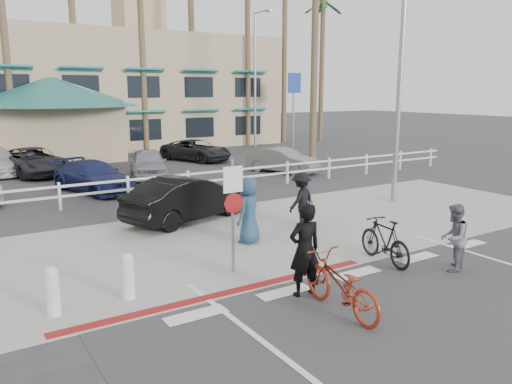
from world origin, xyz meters
TOP-DOWN VIEW (x-y plane):
  - ground at (0.00, 0.00)m, footprint 140.00×140.00m
  - bike_path at (0.00, -2.00)m, footprint 12.00×16.00m
  - sidewalk_plaza at (0.00, 4.50)m, footprint 22.00×7.00m
  - cross_street at (0.00, 8.50)m, footprint 40.00×5.00m
  - parking_lot at (0.00, 18.00)m, footprint 50.00×16.00m
  - curb_red at (-3.00, 1.20)m, footprint 7.00×0.25m
  - rail_fence at (0.50, 10.50)m, footprint 29.40×0.16m
  - building at (2.00, 31.00)m, footprint 28.00×16.00m
  - sign_post at (-2.30, 2.20)m, footprint 0.50×0.10m
  - bollard_0 at (-4.80, 2.00)m, footprint 0.26×0.26m
  - bollard_1 at (-6.20, 2.00)m, footprint 0.26×0.26m
  - streetlight_0 at (6.50, 5.50)m, footprint 0.60×2.00m
  - streetlight_1 at (12.00, 24.00)m, footprint 0.60×2.00m
  - info_sign at (14.00, 22.00)m, footprint 1.20×0.16m
  - palm_3 at (-4.00, 25.00)m, footprint 4.00×4.00m
  - palm_4 at (0.00, 26.00)m, footprint 4.00×4.00m
  - palm_5 at (4.00, 25.00)m, footprint 4.00×4.00m
  - palm_6 at (8.00, 26.00)m, footprint 4.00×4.00m
  - palm_7 at (12.00, 25.00)m, footprint 4.00×4.00m
  - palm_8 at (16.00, 26.00)m, footprint 4.00×4.00m
  - palm_9 at (19.00, 25.00)m, footprint 4.00×4.00m
  - palm_11 at (11.00, 16.00)m, footprint 4.00×4.00m
  - bike_red at (-1.68, -0.72)m, footprint 0.83×2.12m
  - rider_red at (-1.74, 0.29)m, footprint 0.75×0.53m
  - bike_black at (1.08, 0.81)m, footprint 0.78×1.88m
  - rider_black at (2.00, -0.39)m, footprint 0.94×0.86m
  - pedestrian_a at (1.38, 4.50)m, footprint 1.23×0.96m
  - pedestrian_child at (1.68, 4.67)m, footprint 0.74×0.45m
  - pedestrian_b at (-0.82, 3.92)m, footprint 1.05×0.95m
  - car_white_sedan at (-1.19, 7.01)m, footprint 4.57×2.73m
  - lot_car_1 at (-2.53, 13.29)m, footprint 2.90×4.62m
  - lot_car_2 at (0.53, 15.26)m, footprint 2.65×4.29m
  - lot_car_3 at (6.81, 13.13)m, footprint 2.69×3.96m
  - lot_car_5 at (5.02, 19.42)m, footprint 3.56×4.87m
  - lot_car_6 at (-3.92, 19.00)m, footprint 3.10×5.14m

SIDE VIEW (x-z plane):
  - ground at x=0.00m, z-range 0.00..0.00m
  - parking_lot at x=0.00m, z-range 0.00..0.01m
  - bike_path at x=0.00m, z-range 0.00..0.01m
  - cross_street at x=0.00m, z-range 0.00..0.01m
  - sidewalk_plaza at x=0.00m, z-range 0.00..0.01m
  - curb_red at x=-3.00m, z-range 0.00..0.02m
  - bollard_0 at x=-4.80m, z-range 0.00..0.95m
  - bollard_1 at x=-6.20m, z-range 0.00..0.95m
  - rail_fence at x=0.50m, z-range 0.00..1.00m
  - bike_red at x=-1.68m, z-range 0.00..1.10m
  - bike_black at x=1.08m, z-range 0.00..1.10m
  - pedestrian_child at x=1.68m, z-range 0.00..1.18m
  - lot_car_5 at x=5.02m, z-range 0.00..1.23m
  - lot_car_3 at x=6.81m, z-range 0.00..1.23m
  - lot_car_1 at x=-2.53m, z-range 0.00..1.25m
  - lot_car_6 at x=-3.92m, z-range 0.00..1.34m
  - lot_car_2 at x=0.53m, z-range 0.00..1.36m
  - car_white_sedan at x=-1.19m, z-range 0.00..1.42m
  - rider_black at x=2.00m, z-range 0.00..1.56m
  - pedestrian_a at x=1.38m, z-range 0.00..1.67m
  - pedestrian_b at x=-0.82m, z-range 0.00..1.81m
  - rider_red at x=-1.74m, z-range 0.00..1.91m
  - sign_post at x=-2.30m, z-range 0.00..2.90m
  - info_sign at x=14.00m, z-range 0.00..5.60m
  - streetlight_0 at x=6.50m, z-range 0.00..9.00m
  - streetlight_1 at x=12.00m, z-range 0.00..9.50m
  - building at x=2.00m, z-range 0.00..11.30m
  - palm_5 at x=4.00m, z-range 0.00..13.00m
  - palm_9 at x=19.00m, z-range 0.00..13.00m
  - palm_3 at x=-4.00m, z-range 0.00..14.00m
  - palm_7 at x=12.00m, z-range 0.00..14.00m
  - palm_11 at x=11.00m, z-range 0.00..14.00m
  - palm_4 at x=0.00m, z-range 0.00..15.00m
  - palm_8 at x=16.00m, z-range 0.00..15.00m
  - palm_6 at x=8.00m, z-range 0.00..17.00m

